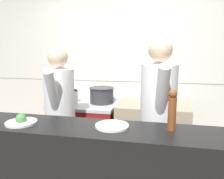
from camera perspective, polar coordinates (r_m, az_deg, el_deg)
wall_back_tiled at (r=3.37m, az=2.63°, el=4.72°), size 8.00×0.06×2.60m
oven_range at (r=3.30m, az=-6.88°, el=-10.88°), size 0.91×0.71×0.87m
prep_counter at (r=3.13m, az=10.35°, el=-11.86°), size 0.94×0.65×0.91m
stock_pot at (r=3.21m, az=-11.38°, el=-1.73°), size 0.29×0.29×0.18m
sauce_pot at (r=3.13m, az=-2.70°, el=-1.42°), size 0.36×0.36×0.22m
mixing_bowl_steel at (r=3.02m, az=11.35°, el=-2.89°), size 0.22×0.22×0.08m
plated_dish_main at (r=1.97m, az=-22.62°, el=-7.62°), size 0.25×0.25×0.09m
plated_dish_appetiser at (r=1.74m, az=-0.00°, el=-9.45°), size 0.27×0.27×0.02m
pepper_mill at (r=1.70m, az=15.45°, el=-4.94°), size 0.07×0.07×0.31m
chef_head_cook at (r=2.57m, az=-13.39°, el=-5.82°), size 0.38×0.73×1.65m
chef_sous at (r=2.24m, az=11.88°, el=-6.87°), size 0.39×0.76×1.74m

